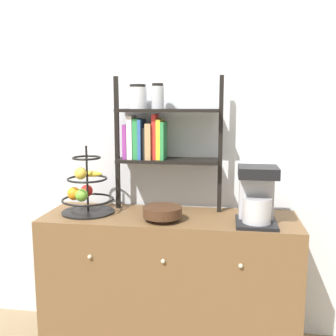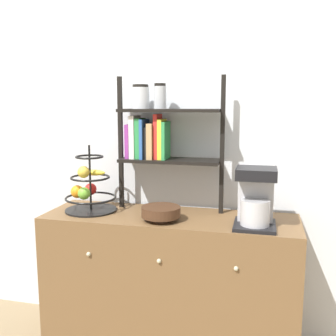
% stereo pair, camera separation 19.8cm
% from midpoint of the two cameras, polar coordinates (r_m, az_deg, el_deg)
% --- Properties ---
extents(wall_back, '(7.00, 0.05, 2.60)m').
position_cam_midpoint_polar(wall_back, '(2.41, 4.13, 6.40)').
color(wall_back, silver).
rests_on(wall_back, ground_plane).
extents(sideboard, '(1.43, 0.47, 0.80)m').
position_cam_midpoint_polar(sideboard, '(2.37, 2.72, -16.29)').
color(sideboard, brown).
rests_on(sideboard, ground_plane).
extents(coffee_maker, '(0.21, 0.24, 0.31)m').
position_cam_midpoint_polar(coffee_maker, '(2.09, 15.30, -4.11)').
color(coffee_maker, black).
rests_on(coffee_maker, sideboard).
extents(fruit_stand, '(0.30, 0.30, 0.39)m').
position_cam_midpoint_polar(fruit_stand, '(2.33, -9.11, -3.19)').
color(fruit_stand, black).
rests_on(fruit_stand, sideboard).
extents(wooden_bowl, '(0.21, 0.21, 0.08)m').
position_cam_midpoint_polar(wooden_bowl, '(2.13, 1.64, -6.47)').
color(wooden_bowl, '#422819').
rests_on(wooden_bowl, sideboard).
extents(shelf_hutch, '(0.63, 0.20, 0.78)m').
position_cam_midpoint_polar(shelf_hutch, '(2.30, 0.68, 5.24)').
color(shelf_hutch, black).
rests_on(shelf_hutch, sideboard).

